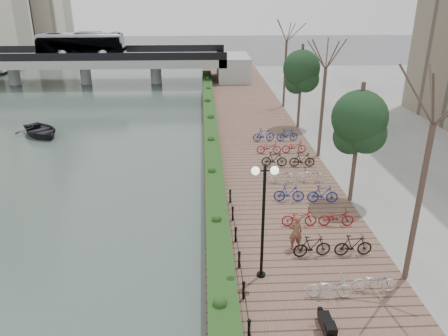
{
  "coord_description": "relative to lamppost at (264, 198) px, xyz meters",
  "views": [
    {
      "loc": [
        0.03,
        -12.21,
        11.18
      ],
      "look_at": [
        1.13,
        10.34,
        2.0
      ],
      "focal_mm": 35.0,
      "sensor_mm": 36.0,
      "label": 1
    }
  ],
  "objects": [
    {
      "name": "motorcycle",
      "position": [
        1.71,
        -3.44,
        -3.0
      ],
      "size": [
        0.5,
        1.61,
        1.0
      ],
      "primitive_type": null,
      "rotation": [
        0.0,
        0.0,
        0.0
      ],
      "color": "black",
      "rests_on": "promenade"
    },
    {
      "name": "chain_fence",
      "position": [
        -0.84,
        -0.4,
        -3.15
      ],
      "size": [
        0.1,
        14.1,
        0.7
      ],
      "color": "black",
      "rests_on": "promenade"
    },
    {
      "name": "ground",
      "position": [
        -2.24,
        -2.4,
        -4.0
      ],
      "size": [
        220.0,
        220.0,
        0.0
      ],
      "primitive_type": "plane",
      "color": "#59595B",
      "rests_on": "ground"
    },
    {
      "name": "bridge",
      "position": [
        -17.26,
        42.6,
        -0.63
      ],
      "size": [
        36.0,
        10.77,
        6.5
      ],
      "color": "#A8A7A2",
      "rests_on": "ground"
    },
    {
      "name": "street_trees",
      "position": [
        5.76,
        10.28,
        -0.31
      ],
      "size": [
        3.2,
        37.12,
        6.8
      ],
      "color": "#3E2D24",
      "rests_on": "promenade"
    },
    {
      "name": "river_water",
      "position": [
        -17.24,
        22.6,
        -3.99
      ],
      "size": [
        30.0,
        130.0,
        0.02
      ],
      "primitive_type": "cube",
      "color": "#41514D",
      "rests_on": "ground"
    },
    {
      "name": "boat",
      "position": [
        -15.68,
        20.61,
        -3.51
      ],
      "size": [
        5.35,
        5.51,
        0.93
      ],
      "primitive_type": "imported",
      "rotation": [
        0.0,
        0.0,
        0.7
      ],
      "color": "black",
      "rests_on": "river_water"
    },
    {
      "name": "hedge",
      "position": [
        -1.64,
        17.6,
        -3.2
      ],
      "size": [
        1.1,
        56.0,
        0.6
      ],
      "primitive_type": "cube",
      "color": "#1E3A15",
      "rests_on": "promenade"
    },
    {
      "name": "promenade",
      "position": [
        1.76,
        15.1,
        -3.75
      ],
      "size": [
        8.0,
        75.0,
        0.5
      ],
      "primitive_type": "cube",
      "color": "brown",
      "rests_on": "ground"
    },
    {
      "name": "bicycle_parking",
      "position": [
        3.26,
        7.67,
        -3.02
      ],
      "size": [
        2.4,
        19.89,
        1.0
      ],
      "color": "silver",
      "rests_on": "promenade"
    },
    {
      "name": "lamppost",
      "position": [
        0.0,
        0.0,
        0.0
      ],
      "size": [
        1.02,
        0.32,
        4.85
      ],
      "color": "black",
      "rests_on": "promenade"
    },
    {
      "name": "pedestrian",
      "position": [
        1.76,
        1.93,
        -2.67
      ],
      "size": [
        0.62,
        0.42,
        1.65
      ],
      "primitive_type": "imported",
      "rotation": [
        0.0,
        0.0,
        3.19
      ],
      "color": "brown",
      "rests_on": "promenade"
    }
  ]
}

